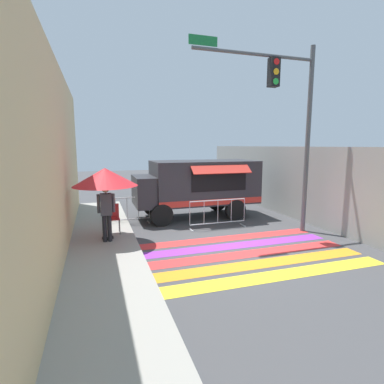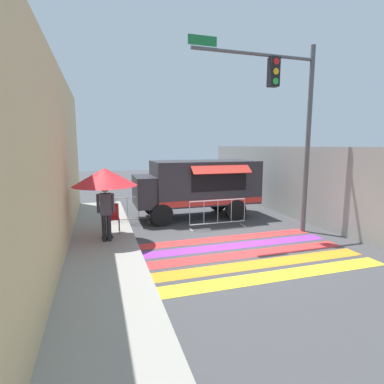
# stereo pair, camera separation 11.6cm
# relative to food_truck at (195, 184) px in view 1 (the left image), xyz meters

# --- Properties ---
(ground_plane) EXTENTS (60.00, 60.00, 0.00)m
(ground_plane) POSITION_rel_food_truck_xyz_m (-0.05, -3.92, -1.47)
(ground_plane) COLOR #424244
(sidewalk_left) EXTENTS (4.40, 16.00, 0.15)m
(sidewalk_left) POSITION_rel_food_truck_xyz_m (-5.10, -3.92, -1.39)
(sidewalk_left) COLOR #99968E
(sidewalk_left) RESTS_ON ground_plane
(building_left_facade) EXTENTS (0.25, 16.00, 5.36)m
(building_left_facade) POSITION_rel_food_truck_xyz_m (-5.02, -3.92, 1.21)
(building_left_facade) COLOR #DBBC84
(building_left_facade) RESTS_ON ground_plane
(concrete_wall_right) EXTENTS (0.20, 16.00, 3.05)m
(concrete_wall_right) POSITION_rel_food_truck_xyz_m (4.05, -0.92, 0.06)
(concrete_wall_right) COLOR gray
(concrete_wall_right) RESTS_ON ground_plane
(crosswalk_painted) EXTENTS (6.40, 3.60, 0.01)m
(crosswalk_painted) POSITION_rel_food_truck_xyz_m (-0.05, -4.68, -1.46)
(crosswalk_painted) COLOR yellow
(crosswalk_painted) RESTS_ON ground_plane
(food_truck) EXTENTS (5.21, 2.57, 2.45)m
(food_truck) POSITION_rel_food_truck_xyz_m (0.00, 0.00, 0.00)
(food_truck) COLOR #2D2D33
(food_truck) RESTS_ON ground_plane
(traffic_signal_pole) EXTENTS (4.45, 0.29, 6.40)m
(traffic_signal_pole) POSITION_rel_food_truck_xyz_m (2.23, -3.19, 2.86)
(traffic_signal_pole) COLOR #515456
(traffic_signal_pole) RESTS_ON ground_plane
(patio_umbrella) EXTENTS (1.99, 1.99, 2.26)m
(patio_umbrella) POSITION_rel_food_truck_xyz_m (-3.77, -2.43, 0.66)
(patio_umbrella) COLOR black
(patio_umbrella) RESTS_ON sidewalk_left
(folding_chair) EXTENTS (0.41, 0.41, 0.99)m
(folding_chair) POSITION_rel_food_truck_xyz_m (-3.55, -1.80, -0.72)
(folding_chair) COLOR #4C4C51
(folding_chair) RESTS_ON sidewalk_left
(vendor_person) EXTENTS (0.53, 0.23, 1.77)m
(vendor_person) POSITION_rel_food_truck_xyz_m (-3.78, -2.71, -0.30)
(vendor_person) COLOR black
(vendor_person) RESTS_ON sidewalk_left
(barricade_front) EXTENTS (2.25, 0.44, 1.08)m
(barricade_front) POSITION_rel_food_truck_xyz_m (0.28, -1.85, -0.92)
(barricade_front) COLOR #B7BABF
(barricade_front) RESTS_ON ground_plane
(barricade_side) EXTENTS (1.79, 0.44, 1.08)m
(barricade_side) POSITION_rel_food_truck_xyz_m (-2.92, -0.25, -0.94)
(barricade_side) COLOR #B7BABF
(barricade_side) RESTS_ON ground_plane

